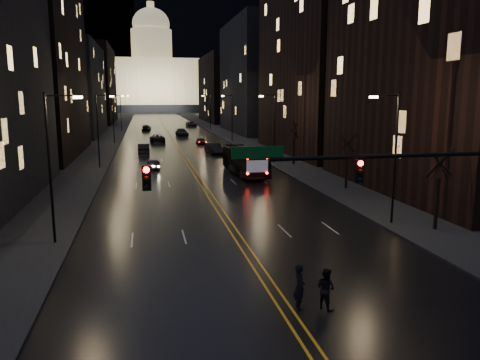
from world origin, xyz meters
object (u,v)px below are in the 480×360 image
traffic_signal (408,180)px  oncoming_car_a (153,164)px  bus (245,161)px  oncoming_car_b (144,149)px  pedestrian_a (299,287)px  pedestrian_b (326,288)px  receding_car_a (214,149)px

traffic_signal → oncoming_car_a: 39.57m
bus → oncoming_car_b: (-11.21, 21.24, -0.74)m
oncoming_car_a → pedestrian_a: (5.24, -38.94, 0.28)m
pedestrian_a → bus: bearing=-7.4°
pedestrian_b → traffic_signal: bearing=-103.8°
bus → oncoming_car_a: (-10.12, 5.33, -0.86)m
receding_car_a → pedestrian_b: (-3.08, -52.43, 0.04)m
bus → pedestrian_b: (-3.82, -33.84, -0.65)m
oncoming_car_a → receding_car_a: size_ratio=0.77×
oncoming_car_a → receding_car_a: receding_car_a is taller
pedestrian_b → bus: bearing=-37.1°
bus → receding_car_a: size_ratio=2.12×
bus → oncoming_car_b: 24.03m
bus → oncoming_car_a: size_ratio=2.75×
oncoming_car_b → receding_car_a: (10.48, -2.65, 0.06)m
pedestrian_a → oncoming_car_a: bearing=8.5°
oncoming_car_b → pedestrian_b: (7.40, -55.09, 0.09)m
pedestrian_b → pedestrian_a: bearing=47.2°
receding_car_a → oncoming_car_b: bearing=159.7°
bus → receding_car_a: (-0.74, 18.59, -0.68)m
oncoming_car_b → pedestrian_a: bearing=95.5°
oncoming_car_a → traffic_signal: bearing=109.1°
oncoming_car_a → pedestrian_a: bearing=101.2°
receding_car_a → pedestrian_a: 52.37m
bus → oncoming_car_a: bus is taller
traffic_signal → oncoming_car_a: size_ratio=4.30×
receding_car_a → pedestrian_b: 52.52m
traffic_signal → receding_car_a: size_ratio=3.31×
traffic_signal → pedestrian_b: traffic_signal is taller
traffic_signal → bus: size_ratio=1.56×
receding_car_a → oncoming_car_a: bearing=-131.4°
pedestrian_a → pedestrian_b: (1.07, -0.23, -0.07)m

